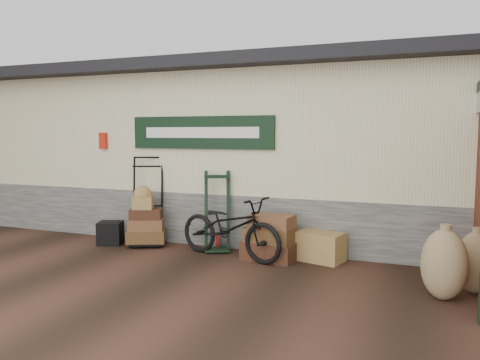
% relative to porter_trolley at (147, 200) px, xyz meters
% --- Properties ---
extents(ground, '(80.00, 80.00, 0.00)m').
position_rel_porter_trolley_xyz_m(ground, '(1.25, -0.75, -0.78)').
color(ground, black).
rests_on(ground, ground).
extents(station_building, '(14.40, 4.10, 3.20)m').
position_rel_porter_trolley_xyz_m(station_building, '(1.24, 1.98, 0.83)').
color(station_building, '#4C4C47').
rests_on(station_building, ground).
extents(porter_trolley, '(0.95, 0.85, 1.56)m').
position_rel_porter_trolley_xyz_m(porter_trolley, '(0.00, 0.00, 0.00)').
color(porter_trolley, black).
rests_on(porter_trolley, ground).
extents(green_barrow, '(0.60, 0.56, 1.31)m').
position_rel_porter_trolley_xyz_m(green_barrow, '(1.32, 0.03, -0.12)').
color(green_barrow, black).
rests_on(green_barrow, ground).
extents(suitcase_stack, '(0.85, 0.59, 0.71)m').
position_rel_porter_trolley_xyz_m(suitcase_stack, '(2.31, -0.21, -0.43)').
color(suitcase_stack, '#321E10').
rests_on(suitcase_stack, ground).
extents(wicker_hamper, '(0.77, 0.60, 0.44)m').
position_rel_porter_trolley_xyz_m(wicker_hamper, '(3.05, 0.01, -0.56)').
color(wicker_hamper, brown).
rests_on(wicker_hamper, ground).
extents(black_trunk, '(0.49, 0.46, 0.40)m').
position_rel_porter_trolley_xyz_m(black_trunk, '(-0.59, -0.27, -0.58)').
color(black_trunk, black).
rests_on(black_trunk, ground).
extents(bicycle, '(1.09, 1.97, 1.09)m').
position_rel_porter_trolley_xyz_m(bicycle, '(1.70, -0.34, -0.24)').
color(bicycle, black).
rests_on(bicycle, ground).
extents(burlap_sack_left, '(0.58, 0.53, 0.76)m').
position_rel_porter_trolley_xyz_m(burlap_sack_left, '(5.10, -0.76, -0.40)').
color(burlap_sack_left, '#94764F').
rests_on(burlap_sack_left, ground).
extents(burlap_sack_right, '(0.60, 0.53, 0.84)m').
position_rel_porter_trolley_xyz_m(burlap_sack_right, '(4.73, -1.13, -0.36)').
color(burlap_sack_right, '#94764F').
rests_on(burlap_sack_right, ground).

